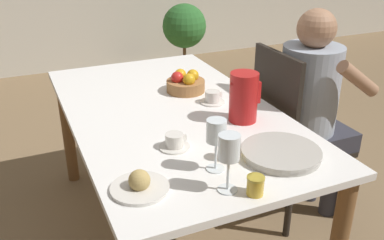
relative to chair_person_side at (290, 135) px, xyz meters
name	(u,v)px	position (x,y,z in m)	size (l,w,h in m)	color
ground_plane	(174,232)	(-0.64, 0.08, -0.50)	(20.00, 20.00, 0.00)	#7F6647
dining_table	(172,128)	(-0.64, 0.08, 0.13)	(0.93, 1.63, 0.72)	white
chair_person_side	(290,135)	(0.00, 0.00, 0.00)	(0.42, 0.42, 0.96)	black
person_seated	(313,102)	(0.09, -0.04, 0.19)	(0.39, 0.41, 1.16)	#33333D
red_pitcher	(244,97)	(-0.40, -0.16, 0.34)	(0.15, 0.12, 0.22)	red
wine_glass_water	(216,133)	(-0.69, -0.48, 0.37)	(0.07, 0.07, 0.19)	white
wine_glass_juice	(229,151)	(-0.72, -0.62, 0.38)	(0.07, 0.07, 0.20)	white
teacup_near_person	(174,142)	(-0.77, -0.27, 0.25)	(0.12, 0.12, 0.06)	silver
teacup_across	(213,98)	(-0.43, 0.08, 0.25)	(0.12, 0.12, 0.06)	silver
serving_tray	(281,153)	(-0.43, -0.50, 0.24)	(0.30, 0.30, 0.03)	#B7B2A8
bread_plate	(140,185)	(-0.98, -0.50, 0.25)	(0.20, 0.20, 0.07)	silver
jam_jar_amber	(256,184)	(-0.64, -0.67, 0.26)	(0.06, 0.06, 0.07)	gold
jam_jar_red	(226,150)	(-0.62, -0.43, 0.26)	(0.06, 0.06, 0.07)	gold
fruit_bowl	(185,83)	(-0.49, 0.28, 0.27)	(0.20, 0.20, 0.11)	#9E6B3D
potted_plant	(184,29)	(0.45, 2.54, 0.00)	(0.47, 0.47, 0.76)	beige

